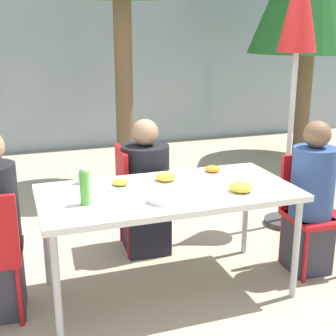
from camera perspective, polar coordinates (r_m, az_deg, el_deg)
name	(u,v)px	position (r m, az deg, el deg)	size (l,w,h in m)	color
ground_plane	(168,290)	(3.40, 0.00, -14.65)	(24.00, 24.00, 0.00)	tan
building_facade	(70,48)	(7.28, -11.90, 14.07)	(10.00, 0.20, 3.00)	#89999E
dining_table	(168,197)	(3.10, 0.00, -3.61)	(1.68, 0.82, 0.75)	silver
chair_right	(310,203)	(3.69, 16.97, -4.12)	(0.42, 0.42, 0.86)	red
person_right	(311,202)	(3.59, 17.04, -3.99)	(0.31, 0.31, 1.15)	#383842
chair_far	(135,191)	(3.80, -4.07, -2.85)	(0.42, 0.42, 0.86)	red
person_far	(146,192)	(3.76, -2.72, -2.92)	(0.38, 0.38, 1.10)	black
closed_umbrella	(298,22)	(4.22, 15.62, 16.77)	(0.36, 0.36, 2.39)	#333333
plate_0	(241,189)	(3.03, 8.87, -2.60)	(0.28, 0.28, 0.08)	white
plate_1	(213,171)	(3.44, 5.45, -0.33)	(0.20, 0.20, 0.06)	white
plate_2	(121,184)	(3.14, -5.80, -1.94)	(0.21, 0.21, 0.06)	white
plate_3	(166,179)	(3.22, -0.28, -1.32)	(0.26, 0.26, 0.07)	white
bottle	(85,187)	(2.83, -10.12, -2.30)	(0.06, 0.06, 0.23)	#51A338
drinking_cup	(83,177)	(3.25, -10.37, -1.13)	(0.07, 0.07, 0.09)	silver
salad_bowl	(162,198)	(2.85, -0.75, -3.62)	(0.16, 0.16, 0.06)	white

